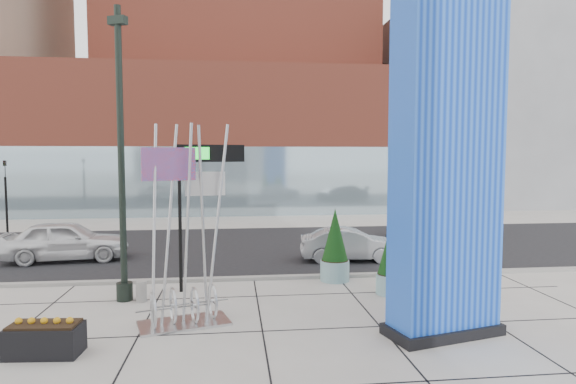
{
  "coord_description": "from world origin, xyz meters",
  "views": [
    {
      "loc": [
        0.32,
        -12.61,
        4.34
      ],
      "look_at": [
        1.98,
        2.0,
        3.23
      ],
      "focal_mm": 30.0,
      "sensor_mm": 36.0,
      "label": 1
    }
  ],
  "objects": [
    {
      "name": "ground",
      "position": [
        0.0,
        0.0,
        0.0
      ],
      "size": [
        160.0,
        160.0,
        0.0
      ],
      "primitive_type": "plane",
      "color": "#9E9991",
      "rests_on": "ground"
    },
    {
      "name": "street_asphalt",
      "position": [
        0.0,
        10.0,
        0.01
      ],
      "size": [
        80.0,
        12.0,
        0.02
      ],
      "primitive_type": "cube",
      "color": "black",
      "rests_on": "ground"
    },
    {
      "name": "curb_edge",
      "position": [
        0.0,
        4.0,
        0.06
      ],
      "size": [
        80.0,
        0.3,
        0.12
      ],
      "primitive_type": "cube",
      "color": "gray",
      "rests_on": "ground"
    },
    {
      "name": "tower_podium",
      "position": [
        1.0,
        27.0,
        5.5
      ],
      "size": [
        34.0,
        10.0,
        11.0
      ],
      "primitive_type": "cube",
      "color": "brown",
      "rests_on": "ground"
    },
    {
      "name": "tower_glass_front",
      "position": [
        1.0,
        22.2,
        2.5
      ],
      "size": [
        34.0,
        0.6,
        5.0
      ],
      "primitive_type": "cube",
      "color": "#8CA5B2",
      "rests_on": "ground"
    },
    {
      "name": "building_grey_parking",
      "position": [
        26.0,
        32.0,
        9.0
      ],
      "size": [
        20.0,
        18.0,
        18.0
      ],
      "primitive_type": "cube",
      "color": "slate",
      "rests_on": "ground"
    },
    {
      "name": "blue_pylon",
      "position": [
        5.35,
        -1.69,
        4.49
      ],
      "size": [
        3.01,
        1.9,
        9.3
      ],
      "rotation": [
        0.0,
        0.0,
        0.25
      ],
      "color": "#0C38BE",
      "rests_on": "ground"
    },
    {
      "name": "lamp_post",
      "position": [
        -2.97,
        2.04,
        3.55
      ],
      "size": [
        0.59,
        0.48,
        8.67
      ],
      "rotation": [
        0.0,
        0.0,
        -0.38
      ],
      "color": "black",
      "rests_on": "ground"
    },
    {
      "name": "public_art_sculpture",
      "position": [
        -0.97,
        -0.27,
        1.36
      ],
      "size": [
        2.5,
        1.72,
        5.17
      ],
      "rotation": [
        0.0,
        0.0,
        0.28
      ],
      "color": "silver",
      "rests_on": "ground"
    },
    {
      "name": "concrete_bollard",
      "position": [
        -2.44,
        1.85,
        0.31
      ],
      "size": [
        0.31,
        0.31,
        0.61
      ],
      "primitive_type": "cylinder",
      "color": "gray",
      "rests_on": "ground"
    },
    {
      "name": "overhead_street_sign",
      "position": [
        -0.58,
        2.8,
        4.03
      ],
      "size": [
        2.19,
        0.75,
        4.7
      ],
      "rotation": [
        0.0,
        0.0,
        0.25
      ],
      "color": "black",
      "rests_on": "ground"
    },
    {
      "name": "round_planter_east",
      "position": [
        5.51,
        1.8,
        1.13
      ],
      "size": [
        0.96,
        0.96,
        2.39
      ],
      "color": "#82ACAF",
      "rests_on": "ground"
    },
    {
      "name": "round_planter_mid",
      "position": [
        5.2,
        1.8,
        1.07
      ],
      "size": [
        0.9,
        0.9,
        2.25
      ],
      "color": "#82ACAF",
      "rests_on": "ground"
    },
    {
      "name": "round_planter_west",
      "position": [
        3.8,
        3.6,
        1.2
      ],
      "size": [
        1.01,
        1.01,
        2.53
      ],
      "color": "#82ACAF",
      "rests_on": "ground"
    },
    {
      "name": "box_planter_south",
      "position": [
        -3.8,
        -1.88,
        0.39
      ],
      "size": [
        1.59,
        0.89,
        0.84
      ],
      "rotation": [
        0.0,
        0.0,
        -0.08
      ],
      "color": "black",
      "rests_on": "ground"
    },
    {
      "name": "car_white_west",
      "position": [
        -6.59,
        7.95,
        0.83
      ],
      "size": [
        5.09,
        2.51,
        1.67
      ],
      "primitive_type": "imported",
      "rotation": [
        0.0,
        0.0,
        1.68
      ],
      "color": "white",
      "rests_on": "ground"
    },
    {
      "name": "car_silver_mid",
      "position": [
        5.07,
        6.6,
        0.67
      ],
      "size": [
        4.2,
        1.81,
        1.35
      ],
      "primitive_type": "imported",
      "rotation": [
        0.0,
        0.0,
        1.47
      ],
      "color": "#95969C",
      "rests_on": "ground"
    },
    {
      "name": "car_dark_east",
      "position": [
        10.68,
        11.26,
        0.75
      ],
      "size": [
        5.5,
        3.22,
        1.5
      ],
      "primitive_type": "imported",
      "rotation": [
        0.0,
        0.0,
        -1.34
      ],
      "color": "black",
      "rests_on": "ground"
    },
    {
      "name": "traffic_signal",
      "position": [
        -12.0,
        15.0,
        2.3
      ],
      "size": [
        0.15,
        0.18,
        4.1
      ],
      "color": "black",
      "rests_on": "ground"
    }
  ]
}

